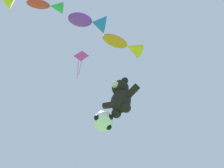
# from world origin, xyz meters

# --- Properties ---
(teddy_bear_kite) EXTENTS (2.29, 1.01, 2.33)m
(teddy_bear_kite) POSITION_xyz_m (0.16, 3.77, 10.43)
(teddy_bear_kite) COLOR black
(soccer_ball_kite) EXTENTS (1.05, 1.05, 0.97)m
(soccer_ball_kite) POSITION_xyz_m (-0.70, 3.50, 9.17)
(soccer_ball_kite) COLOR white
(fish_kite_tangerine) EXTENTS (1.57, 2.34, 0.80)m
(fish_kite_tangerine) POSITION_xyz_m (1.20, 2.94, 13.13)
(fish_kite_tangerine) COLOR orange
(fish_kite_violet) EXTENTS (1.84, 2.06, 0.93)m
(fish_kite_violet) POSITION_xyz_m (0.55, 0.84, 13.54)
(fish_kite_violet) COLOR purple
(fish_kite_crimson) EXTENTS (1.56, 1.72, 0.59)m
(fish_kite_crimson) POSITION_xyz_m (-0.45, -1.16, 13.58)
(fish_kite_crimson) COLOR red
(diamond_kite) EXTENTS (0.87, 0.70, 2.84)m
(diamond_kite) POSITION_xyz_m (-2.76, 3.18, 15.78)
(diamond_kite) COLOR #E53F9E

